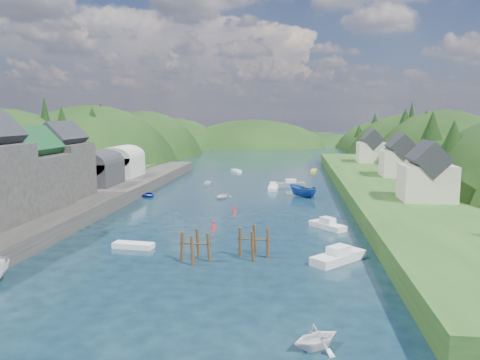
# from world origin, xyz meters

# --- Properties ---
(ground) EXTENTS (600.00, 600.00, 0.00)m
(ground) POSITION_xyz_m (0.00, 50.00, 0.00)
(ground) COLOR black
(ground) RESTS_ON ground
(hillside_left) EXTENTS (44.00, 245.56, 52.00)m
(hillside_left) POSITION_xyz_m (-45.00, 75.00, -8.03)
(hillside_left) COLOR black
(hillside_left) RESTS_ON ground
(hillside_right) EXTENTS (36.00, 245.56, 48.00)m
(hillside_right) POSITION_xyz_m (45.00, 75.00, -7.41)
(hillside_right) COLOR black
(hillside_right) RESTS_ON ground
(far_hills) EXTENTS (103.00, 68.00, 44.00)m
(far_hills) POSITION_xyz_m (1.22, 174.01, -10.80)
(far_hills) COLOR black
(far_hills) RESTS_ON ground
(hill_trees) EXTENTS (90.78, 147.41, 12.91)m
(hill_trees) POSITION_xyz_m (-0.06, 64.15, 11.21)
(hill_trees) COLOR black
(hill_trees) RESTS_ON ground
(quay_left) EXTENTS (12.00, 110.00, 2.00)m
(quay_left) POSITION_xyz_m (-24.00, 20.00, 1.00)
(quay_left) COLOR #2D2B28
(quay_left) RESTS_ON ground
(terrace_left_grass) EXTENTS (12.00, 110.00, 2.50)m
(terrace_left_grass) POSITION_xyz_m (-31.00, 20.00, 1.25)
(terrace_left_grass) COLOR #234719
(terrace_left_grass) RESTS_ON ground
(quayside_buildings) EXTENTS (8.00, 35.84, 12.90)m
(quayside_buildings) POSITION_xyz_m (-26.00, 6.39, 7.09)
(quayside_buildings) COLOR #2D2B28
(quayside_buildings) RESTS_ON quay_left
(boat_sheds) EXTENTS (7.00, 21.00, 7.50)m
(boat_sheds) POSITION_xyz_m (-26.00, 39.00, 5.27)
(boat_sheds) COLOR #2D2D30
(boat_sheds) RESTS_ON quay_left
(terrace_right) EXTENTS (16.00, 120.00, 2.40)m
(terrace_right) POSITION_xyz_m (25.00, 40.00, 1.20)
(terrace_right) COLOR #234719
(terrace_right) RESTS_ON ground
(right_bank_cottages) EXTENTS (9.00, 59.24, 8.41)m
(right_bank_cottages) POSITION_xyz_m (28.00, 48.33, 5.84)
(right_bank_cottages) COLOR beige
(right_bank_cottages) RESTS_ON terrace_right
(piling_cluster_near) EXTENTS (3.23, 3.01, 3.56)m
(piling_cluster_near) POSITION_xyz_m (-1.08, -1.46, 1.21)
(piling_cluster_near) COLOR #382314
(piling_cluster_near) RESTS_ON ground
(piling_cluster_far) EXTENTS (3.38, 3.13, 3.68)m
(piling_cluster_far) POSITION_xyz_m (4.54, 0.49, 1.27)
(piling_cluster_far) COLOR #382314
(piling_cluster_far) RESTS_ON ground
(channel_buoy_near) EXTENTS (0.70, 0.70, 1.10)m
(channel_buoy_near) POSITION_xyz_m (-1.52, 11.54, 0.48)
(channel_buoy_near) COLOR red
(channel_buoy_near) RESTS_ON ground
(channel_buoy_far) EXTENTS (0.70, 0.70, 1.10)m
(channel_buoy_far) POSITION_xyz_m (-0.15, 21.73, 0.48)
(channel_buoy_far) COLOR red
(channel_buoy_far) RESTS_ON ground
(moored_boats) EXTENTS (35.09, 95.01, 2.22)m
(moored_boats) POSITION_xyz_m (0.91, 18.14, 0.65)
(moored_boats) COLOR silver
(moored_boats) RESTS_ON ground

